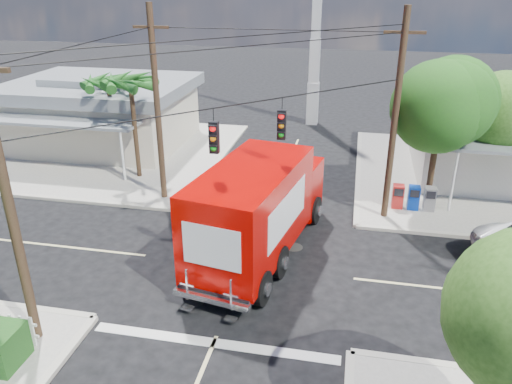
# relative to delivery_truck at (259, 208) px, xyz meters

# --- Properties ---
(ground) EXTENTS (120.00, 120.00, 0.00)m
(ground) POSITION_rel_delivery_truck_xyz_m (-0.32, -1.08, -1.95)
(ground) COLOR black
(ground) RESTS_ON ground
(sidewalk_ne) EXTENTS (14.12, 14.12, 0.14)m
(sidewalk_ne) POSITION_rel_delivery_truck_xyz_m (10.56, 9.80, -1.88)
(sidewalk_ne) COLOR gray
(sidewalk_ne) RESTS_ON ground
(sidewalk_nw) EXTENTS (14.12, 14.12, 0.14)m
(sidewalk_nw) POSITION_rel_delivery_truck_xyz_m (-11.20, 9.80, -1.88)
(sidewalk_nw) COLOR gray
(sidewalk_nw) RESTS_ON ground
(road_markings) EXTENTS (32.00, 32.00, 0.01)m
(road_markings) POSITION_rel_delivery_truck_xyz_m (-0.32, -2.56, -1.94)
(road_markings) COLOR beige
(road_markings) RESTS_ON ground
(building_nw) EXTENTS (10.80, 10.20, 4.30)m
(building_nw) POSITION_rel_delivery_truck_xyz_m (-12.32, 11.38, 0.27)
(building_nw) COLOR beige
(building_nw) RESTS_ON sidewalk_nw
(radio_tower) EXTENTS (0.80, 0.80, 17.00)m
(radio_tower) POSITION_rel_delivery_truck_xyz_m (0.18, 18.92, 3.69)
(radio_tower) COLOR silver
(radio_tower) RESTS_ON ground
(tree_ne_front) EXTENTS (4.21, 4.14, 6.66)m
(tree_ne_front) POSITION_rel_delivery_truck_xyz_m (6.89, 5.67, 2.82)
(tree_ne_front) COLOR #422D1C
(tree_ne_front) RESTS_ON sidewalk_ne
(tree_ne_back) EXTENTS (3.77, 3.66, 5.82)m
(tree_ne_back) POSITION_rel_delivery_truck_xyz_m (9.49, 7.87, 2.24)
(tree_ne_back) COLOR #422D1C
(tree_ne_back) RESTS_ON sidewalk_ne
(palm_nw_front) EXTENTS (3.01, 3.08, 5.59)m
(palm_nw_front) POSITION_rel_delivery_truck_xyz_m (-7.82, 6.42, 3.09)
(palm_nw_front) COLOR #422D1C
(palm_nw_front) RESTS_ON sidewalk_nw
(palm_nw_back) EXTENTS (3.01, 3.08, 5.19)m
(palm_nw_back) POSITION_rel_delivery_truck_xyz_m (-9.82, 7.92, 2.72)
(palm_nw_back) COLOR #422D1C
(palm_nw_back) RESTS_ON sidewalk_nw
(utility_poles) EXTENTS (12.00, 10.68, 9.00)m
(utility_poles) POSITION_rel_delivery_truck_xyz_m (-1.90, 0.52, 2.73)
(utility_poles) COLOR #473321
(utility_poles) RESTS_ON ground
(vending_boxes) EXTENTS (1.90, 0.50, 1.10)m
(vending_boxes) POSITION_rel_delivery_truck_xyz_m (6.18, 5.12, -1.26)
(vending_boxes) COLOR #AC1D1A
(vending_boxes) RESTS_ON sidewalk_ne
(delivery_truck) EXTENTS (4.18, 9.18, 3.84)m
(delivery_truck) POSITION_rel_delivery_truck_xyz_m (0.00, 0.00, 0.00)
(delivery_truck) COLOR black
(delivery_truck) RESTS_ON ground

